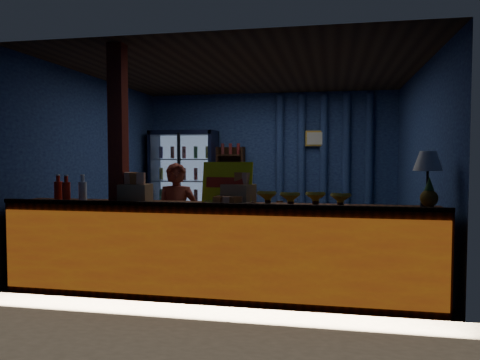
# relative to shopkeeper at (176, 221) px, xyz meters

# --- Properties ---
(ground) EXTENTS (4.60, 4.60, 0.00)m
(ground) POSITION_rel_shopkeeper_xyz_m (0.62, 1.30, -0.68)
(ground) COLOR #515154
(ground) RESTS_ON ground
(room_walls) EXTENTS (4.60, 4.60, 4.60)m
(room_walls) POSITION_rel_shopkeeper_xyz_m (0.62, 1.30, 0.89)
(room_walls) COLOR navy
(room_walls) RESTS_ON ground
(counter) EXTENTS (4.40, 0.57, 0.99)m
(counter) POSITION_rel_shopkeeper_xyz_m (0.62, -0.61, -0.20)
(counter) COLOR brown
(counter) RESTS_ON ground
(support_post) EXTENTS (0.16, 0.16, 2.60)m
(support_post) POSITION_rel_shopkeeper_xyz_m (-0.43, -0.60, 0.62)
(support_post) COLOR #963115
(support_post) RESTS_ON ground
(beverage_cooler) EXTENTS (1.20, 0.62, 1.90)m
(beverage_cooler) POSITION_rel_shopkeeper_xyz_m (-0.93, 3.22, 0.25)
(beverage_cooler) COLOR black
(beverage_cooler) RESTS_ON ground
(bottle_shelf) EXTENTS (0.50, 0.28, 1.60)m
(bottle_shelf) POSITION_rel_shopkeeper_xyz_m (-0.08, 3.36, 0.12)
(bottle_shelf) COLOR #321D0F
(bottle_shelf) RESTS_ON ground
(curtain_folds) EXTENTS (1.74, 0.14, 2.50)m
(curtain_folds) POSITION_rel_shopkeeper_xyz_m (1.62, 3.44, 0.62)
(curtain_folds) COLOR navy
(curtain_folds) RESTS_ON room_walls
(framed_picture) EXTENTS (0.36, 0.04, 0.28)m
(framed_picture) POSITION_rel_shopkeeper_xyz_m (1.47, 3.40, 1.07)
(framed_picture) COLOR gold
(framed_picture) RESTS_ON room_walls
(shopkeeper) EXTENTS (0.53, 0.38, 1.36)m
(shopkeeper) POSITION_rel_shopkeeper_xyz_m (0.00, 0.00, 0.00)
(shopkeeper) COLOR maroon
(shopkeeper) RESTS_ON ground
(green_chair) EXTENTS (0.81, 0.82, 0.53)m
(green_chair) POSITION_rel_shopkeeper_xyz_m (2.44, 2.68, -0.41)
(green_chair) COLOR #5BB66D
(green_chair) RESTS_ON ground
(side_table) EXTENTS (0.75, 0.66, 0.67)m
(side_table) POSITION_rel_shopkeeper_xyz_m (0.91, 2.72, -0.40)
(side_table) COLOR #321D0F
(side_table) RESTS_ON ground
(yellow_sign) EXTENTS (0.54, 0.14, 0.42)m
(yellow_sign) POSITION_rel_shopkeeper_xyz_m (0.71, -0.43, 0.48)
(yellow_sign) COLOR #EEEB0C
(yellow_sign) RESTS_ON counter
(soda_bottles) EXTENTS (0.38, 0.17, 0.29)m
(soda_bottles) POSITION_rel_shopkeeper_xyz_m (-1.03, -0.56, 0.39)
(soda_bottles) COLOR red
(soda_bottles) RESTS_ON counter
(snack_box_left) EXTENTS (0.31, 0.26, 0.32)m
(snack_box_left) POSITION_rel_shopkeeper_xyz_m (-0.23, -0.63, 0.38)
(snack_box_left) COLOR olive
(snack_box_left) RESTS_ON counter
(snack_box_centre) EXTENTS (0.35, 0.32, 0.32)m
(snack_box_centre) POSITION_rel_shopkeeper_xyz_m (0.83, -0.43, 0.38)
(snack_box_centre) COLOR olive
(snack_box_centre) RESTS_ON counter
(pastry_tray) EXTENTS (0.51, 0.51, 0.08)m
(pastry_tray) POSITION_rel_shopkeeper_xyz_m (0.75, -0.56, 0.30)
(pastry_tray) COLOR silver
(pastry_tray) RESTS_ON counter
(banana_bunches) EXTENTS (0.94, 0.28, 0.15)m
(banana_bunches) POSITION_rel_shopkeeper_xyz_m (1.50, -0.51, 0.35)
(banana_bunches) COLOR gold
(banana_bunches) RESTS_ON counter
(table_lamp) EXTENTS (0.27, 0.27, 0.53)m
(table_lamp) POSITION_rel_shopkeeper_xyz_m (2.67, -0.45, 0.69)
(table_lamp) COLOR black
(table_lamp) RESTS_ON counter
(pineapple) EXTENTS (0.16, 0.16, 0.28)m
(pineapple) POSITION_rel_shopkeeper_xyz_m (2.67, -0.54, 0.39)
(pineapple) COLOR brown
(pineapple) RESTS_ON counter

